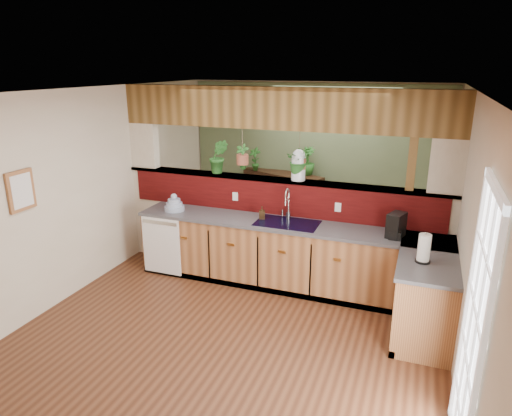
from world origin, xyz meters
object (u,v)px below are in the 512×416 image
at_px(faucet, 287,202).
at_px(soap_dispenser, 262,213).
at_px(glass_jar, 299,165).
at_px(dish_stack, 174,205).
at_px(coffee_maker, 396,226).
at_px(paper_towel, 424,249).
at_px(shelving_console, 282,200).

bearing_deg(faucet, soap_dispenser, -160.33).
bearing_deg(glass_jar, dish_stack, -166.13).
height_order(faucet, coffee_maker, faucet).
relative_size(faucet, glass_jar, 1.04).
height_order(paper_towel, glass_jar, glass_jar).
height_order(dish_stack, paper_towel, paper_towel).
bearing_deg(glass_jar, faucet, -109.99).
bearing_deg(shelving_console, faucet, -49.66).
bearing_deg(coffee_maker, glass_jar, -178.25).
xyz_separation_m(paper_towel, shelving_console, (-2.45, 2.96, -0.55)).
height_order(faucet, soap_dispenser, faucet).
distance_m(faucet, shelving_console, 2.32).
height_order(soap_dispenser, coffee_maker, coffee_maker).
bearing_deg(paper_towel, soap_dispenser, 160.30).
distance_m(dish_stack, coffee_maker, 3.01).
xyz_separation_m(coffee_maker, shelving_console, (-2.13, 2.31, -0.54)).
bearing_deg(paper_towel, dish_stack, 169.01).
bearing_deg(paper_towel, shelving_console, 129.65).
bearing_deg(paper_towel, coffee_maker, 116.56).
bearing_deg(soap_dispenser, shelving_console, 100.40).
relative_size(coffee_maker, glass_jar, 0.71).
xyz_separation_m(dish_stack, glass_jar, (1.68, 0.41, 0.62)).
xyz_separation_m(dish_stack, paper_towel, (3.33, -0.65, 0.07)).
distance_m(paper_towel, shelving_console, 3.88).
xyz_separation_m(faucet, coffee_maker, (1.40, -0.20, -0.09)).
distance_m(faucet, dish_stack, 1.62).
bearing_deg(shelving_console, coffee_maker, -25.94).
height_order(paper_towel, shelving_console, paper_towel).
bearing_deg(faucet, coffee_maker, -7.98).
distance_m(soap_dispenser, paper_towel, 2.17).
height_order(coffee_maker, glass_jar, glass_jar).
distance_m(faucet, paper_towel, 1.93).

